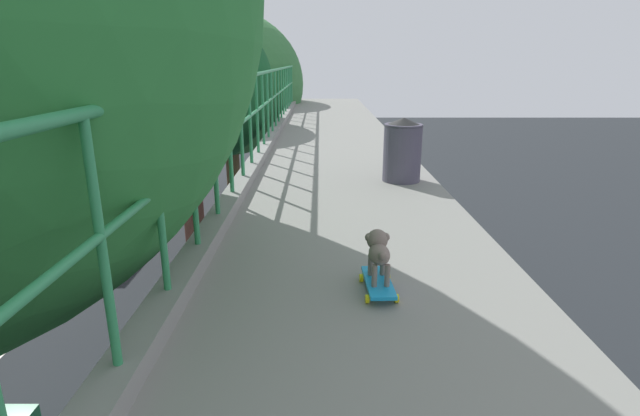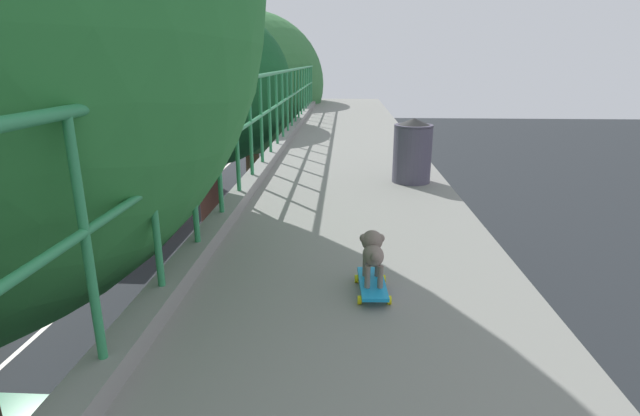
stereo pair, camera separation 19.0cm
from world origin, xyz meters
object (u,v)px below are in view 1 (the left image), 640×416
at_px(small_dog, 379,249).
at_px(litter_bin, 403,149).
at_px(city_bus, 118,169).
at_px(toy_skateboard, 379,283).

relative_size(small_dog, litter_bin, 0.44).
bearing_deg(small_dog, city_bus, 117.11).
relative_size(toy_skateboard, litter_bin, 0.60).
height_order(toy_skateboard, small_dog, small_dog).
xyz_separation_m(city_bus, toy_skateboard, (10.01, -19.58, 3.56)).
xyz_separation_m(toy_skateboard, small_dog, (-0.00, 0.04, 0.22)).
bearing_deg(city_bus, small_dog, -62.89).
height_order(city_bus, small_dog, small_dog).
bearing_deg(litter_bin, toy_skateboard, -101.82).
bearing_deg(small_dog, litter_bin, 77.99).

